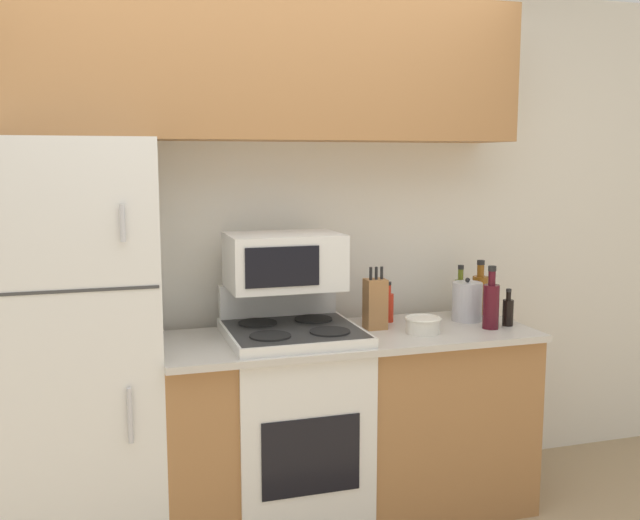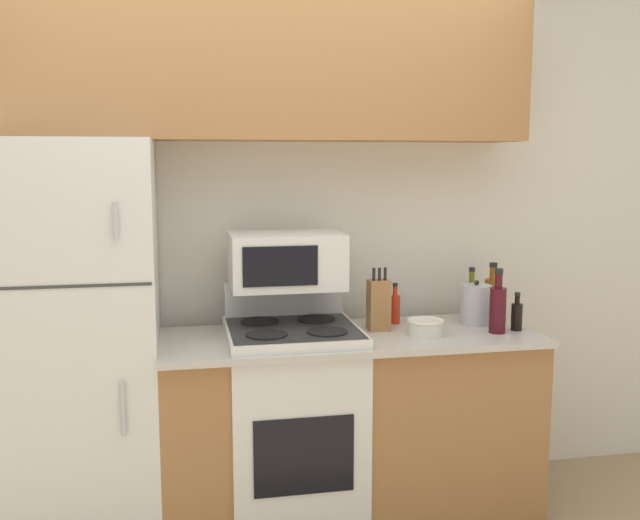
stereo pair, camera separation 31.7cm
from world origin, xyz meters
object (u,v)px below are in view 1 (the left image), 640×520
object	(u,v)px
kettle	(467,301)
knife_block	(375,303)
bottle_wine_red	(491,304)
bottle_hot_sauce	(389,306)
bottle_olive_oil	(460,296)
refrigerator	(65,353)
bottle_whiskey	(480,293)
bottle_soy_sauce	(508,311)
bowl	(423,324)
microwave	(284,261)
stove	(293,424)

from	to	relation	value
kettle	knife_block	bearing A→B (deg)	-176.98
bottle_wine_red	knife_block	bearing A→B (deg)	163.24
knife_block	bottle_hot_sauce	world-z (taller)	knife_block
bottle_olive_oil	knife_block	bearing A→B (deg)	-164.40
refrigerator	knife_block	world-z (taller)	refrigerator
bottle_whiskey	bottle_wine_red	distance (m)	0.33
kettle	bottle_soy_sauce	bearing A→B (deg)	-48.99
refrigerator	bottle_soy_sauce	xyz separation A→B (m)	(2.02, -0.13, 0.08)
knife_block	bottle_hot_sauce	xyz separation A→B (m)	(0.12, 0.11, -0.04)
bowl	bottle_whiskey	xyz separation A→B (m)	(0.46, 0.29, 0.07)
bowl	kettle	bearing A→B (deg)	27.79
bottle_soy_sauce	bottle_hot_sauce	bearing A→B (deg)	154.89
microwave	knife_block	world-z (taller)	microwave
stove	kettle	size ratio (longest dim) A/B	5.08
stove	bottle_whiskey	world-z (taller)	bottle_whiskey
stove	bowl	xyz separation A→B (m)	(0.60, -0.09, 0.45)
refrigerator	kettle	distance (m)	1.89
bottle_olive_oil	refrigerator	bearing A→B (deg)	-175.74
bottle_whiskey	refrigerator	bearing A→B (deg)	-175.91
microwave	bowl	distance (m)	0.71
refrigerator	bowl	xyz separation A→B (m)	(1.57, -0.14, 0.05)
bowl	bottle_olive_oil	xyz separation A→B (m)	(0.34, 0.29, 0.06)
bottle_olive_oil	kettle	xyz separation A→B (m)	(-0.03, -0.12, -0.01)
bottle_olive_oil	bottle_hot_sauce	bearing A→B (deg)	-175.36
knife_block	bottle_wine_red	distance (m)	0.55
knife_block	bottle_hot_sauce	bearing A→B (deg)	44.53
bottle_soy_sauce	refrigerator	bearing A→B (deg)	176.20
bottle_hot_sauce	bottle_wine_red	world-z (taller)	bottle_wine_red
microwave	bottle_wine_red	xyz separation A→B (m)	(0.95, -0.21, -0.22)
bottle_hot_sauce	stove	bearing A→B (deg)	-163.00
microwave	kettle	size ratio (longest dim) A/B	2.38
refrigerator	bowl	bearing A→B (deg)	-5.26
bottle_wine_red	stove	bearing A→B (deg)	173.42
refrigerator	stove	world-z (taller)	refrigerator
refrigerator	knife_block	size ratio (longest dim) A/B	5.96
knife_block	bottle_olive_oil	bearing A→B (deg)	15.60
bottle_olive_oil	kettle	distance (m)	0.12
knife_block	microwave	bearing A→B (deg)	172.74
bottle_whiskey	kettle	size ratio (longest dim) A/B	1.30
knife_block	kettle	size ratio (longest dim) A/B	1.38
bottle_olive_oil	bottle_wine_red	distance (m)	0.30
bottle_hot_sauce	bottle_whiskey	size ratio (longest dim) A/B	0.71
knife_block	bowl	world-z (taller)	knife_block
bowl	kettle	size ratio (longest dim) A/B	0.79
refrigerator	bottle_hot_sauce	distance (m)	1.51
stove	kettle	distance (m)	1.05
bottle_whiskey	bottle_soy_sauce	bearing A→B (deg)	-91.14
bottle_olive_oil	bottle_wine_red	bearing A→B (deg)	-90.09
microwave	bowl	xyz separation A→B (m)	(0.61, -0.19, -0.30)
stove	microwave	xyz separation A→B (m)	(-0.01, 0.10, 0.74)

